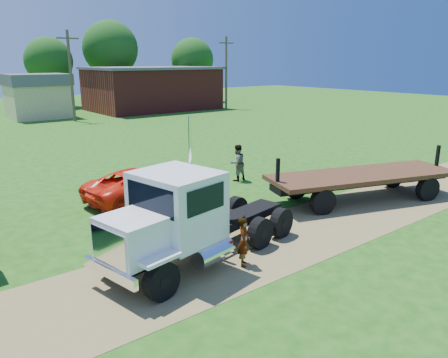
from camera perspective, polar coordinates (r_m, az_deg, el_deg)
ground at (r=15.29m, az=5.50°, el=-8.40°), size 140.00×140.00×0.00m
dirt_track at (r=15.28m, az=5.50°, el=-8.38°), size 120.00×4.20×0.01m
white_semi_tractor at (r=13.15m, az=-5.73°, el=-5.30°), size 7.54×3.69×4.45m
orange_pickup at (r=19.90m, az=-10.66°, el=-0.71°), size 5.54×3.12×1.46m
flatbed_trailer at (r=20.56m, az=17.57°, el=-0.01°), size 9.05×5.21×2.22m
spectator_a at (r=13.42m, az=2.61°, el=-8.19°), size 0.65×0.67×1.56m
spectator_b at (r=22.72m, az=1.75°, el=2.12°), size 0.93×0.73×1.91m
brick_building at (r=57.34m, az=-9.32°, el=11.62°), size 15.40×10.40×5.30m
tan_shed at (r=52.05m, az=-23.10°, el=10.01°), size 6.20×5.40×4.70m
utility_poles at (r=47.75m, az=-19.37°, el=12.75°), size 42.20×0.28×9.00m
tree_row at (r=61.94m, az=-23.70°, el=14.47°), size 55.65×11.94×11.64m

